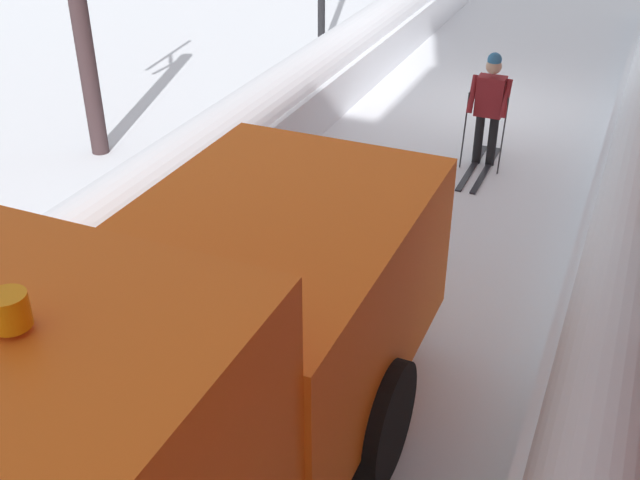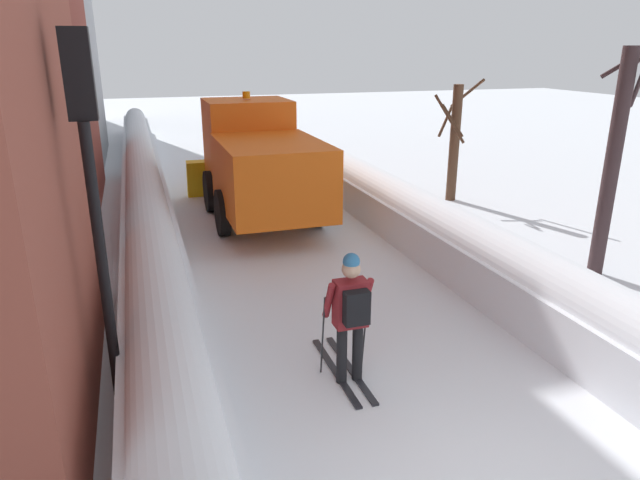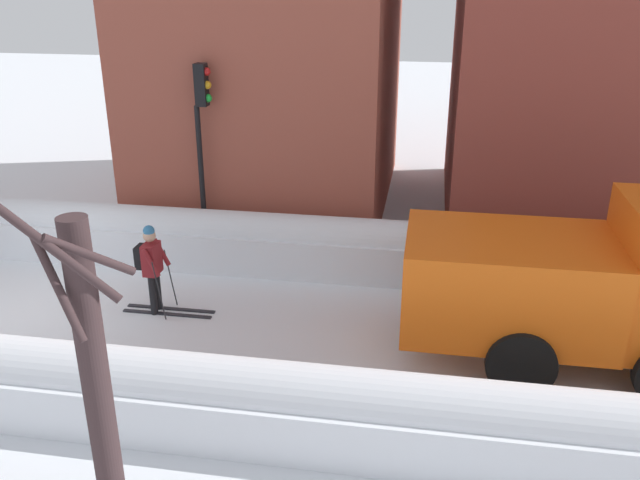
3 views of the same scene
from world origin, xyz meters
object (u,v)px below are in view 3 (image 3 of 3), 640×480
object	(u,v)px
traffic_light_pole	(202,125)
plow_truck	(590,284)
skier	(152,265)
bare_tree_near	(99,409)

from	to	relation	value
traffic_light_pole	plow_truck	bearing A→B (deg)	66.19
plow_truck	skier	size ratio (longest dim) A/B	3.31
skier	bare_tree_near	bearing A→B (deg)	19.21
bare_tree_near	traffic_light_pole	bearing A→B (deg)	-167.84
plow_truck	skier	world-z (taller)	plow_truck
traffic_light_pole	bare_tree_near	distance (m)	9.06
skier	bare_tree_near	size ratio (longest dim) A/B	0.39
traffic_light_pole	skier	bearing A→B (deg)	-3.34
skier	traffic_light_pole	xyz separation A→B (m)	(-2.88, 0.17, 2.10)
plow_truck	traffic_light_pole	size ratio (longest dim) A/B	1.35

